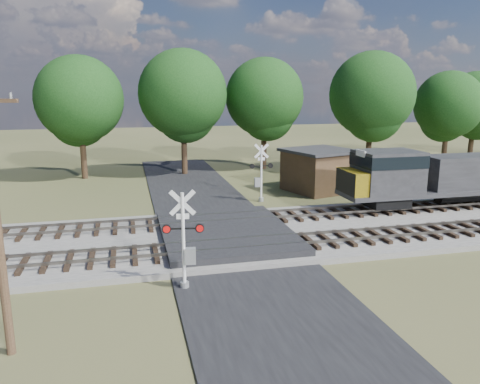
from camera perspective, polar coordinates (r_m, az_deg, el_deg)
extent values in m
plane|color=#3D4525|center=(25.81, -1.53, -6.09)|extent=(160.00, 160.00, 0.00)
cube|color=gray|center=(29.83, 17.43, -3.80)|extent=(140.00, 10.00, 0.30)
cube|color=black|center=(25.80, -1.53, -6.00)|extent=(7.00, 60.00, 0.08)
cube|color=#262628|center=(26.18, -1.77, -5.10)|extent=(7.00, 9.00, 0.62)
cube|color=black|center=(24.34, 4.10, -6.31)|extent=(44.00, 2.60, 0.18)
cube|color=#605B53|center=(27.14, 20.95, -4.77)|extent=(140.00, 0.08, 0.15)
cube|color=#605B53|center=(28.28, 19.32, -3.97)|extent=(140.00, 0.08, 0.15)
cube|color=black|center=(28.93, 1.09, -3.22)|extent=(44.00, 2.60, 0.18)
cube|color=#605B53|center=(31.21, 15.81, -2.22)|extent=(140.00, 0.08, 0.15)
cube|color=#605B53|center=(32.42, 14.57, -1.60)|extent=(140.00, 0.08, 0.15)
cylinder|color=silver|center=(19.44, -6.91, -6.05)|extent=(0.14, 0.14, 4.14)
cylinder|color=gray|center=(20.13, -6.76, -11.23)|extent=(0.37, 0.37, 0.31)
cube|color=silver|center=(18.98, -7.04, -1.30)|extent=(1.08, 0.20, 1.08)
cube|color=silver|center=(18.98, -7.04, -1.30)|extent=(1.08, 0.20, 1.08)
cube|color=silver|center=(19.12, -6.99, -2.96)|extent=(0.52, 0.10, 0.23)
cube|color=black|center=(19.27, -6.95, -4.45)|extent=(1.65, 0.30, 0.06)
cylinder|color=red|center=(19.30, -8.96, -4.48)|extent=(0.38, 0.16, 0.37)
cylinder|color=red|center=(19.26, -4.94, -4.41)|extent=(0.38, 0.16, 0.37)
cube|color=gray|center=(19.64, -6.10, -7.76)|extent=(0.51, 0.37, 0.67)
cylinder|color=silver|center=(34.44, 2.61, 2.24)|extent=(0.15, 0.15, 4.20)
cylinder|color=gray|center=(34.84, 2.58, -0.90)|extent=(0.38, 0.38, 0.32)
cube|color=silver|center=(34.18, 2.64, 5.02)|extent=(1.10, 0.11, 1.10)
cube|color=silver|center=(34.18, 2.64, 5.02)|extent=(1.10, 0.11, 1.10)
cube|color=silver|center=(34.26, 2.63, 4.06)|extent=(0.53, 0.07, 0.23)
cube|color=black|center=(34.34, 2.62, 3.19)|extent=(1.68, 0.17, 0.06)
cylinder|color=red|center=(34.50, 3.73, 3.22)|extent=(0.38, 0.13, 0.38)
cylinder|color=red|center=(34.20, 1.50, 3.16)|extent=(0.38, 0.13, 0.38)
cube|color=gray|center=(34.51, 2.17, 1.20)|extent=(0.49, 0.35, 0.68)
cube|color=#422F1C|center=(38.72, 9.62, 2.47)|extent=(5.70, 5.70, 3.20)
cube|color=#2A2A2D|center=(38.46, 9.71, 4.99)|extent=(6.27, 6.27, 0.23)
cylinder|color=black|center=(45.75, -18.60, 5.04)|extent=(0.56, 0.56, 5.61)
sphere|color=black|center=(45.44, -18.99, 10.66)|extent=(7.85, 7.85, 7.85)
cylinder|color=black|center=(45.75, -6.83, 5.83)|extent=(0.56, 0.56, 5.97)
sphere|color=black|center=(45.45, -6.99, 11.82)|extent=(8.36, 8.36, 8.36)
cylinder|color=black|center=(48.94, 2.94, 6.16)|extent=(0.56, 0.56, 5.68)
sphere|color=black|center=(48.65, 3.00, 11.49)|extent=(7.95, 7.95, 7.95)
cylinder|color=black|center=(48.64, 15.45, 5.83)|extent=(0.56, 0.56, 5.92)
sphere|color=black|center=(48.36, 15.78, 11.40)|extent=(8.28, 8.28, 8.28)
cylinder|color=black|center=(54.93, 23.71, 5.49)|extent=(0.56, 0.56, 5.05)
sphere|color=black|center=(54.66, 24.09, 9.68)|extent=(7.06, 7.06, 7.06)
cylinder|color=black|center=(58.82, 26.36, 5.65)|extent=(0.56, 0.56, 5.07)
sphere|color=black|center=(58.57, 26.75, 9.58)|extent=(7.09, 7.09, 7.09)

